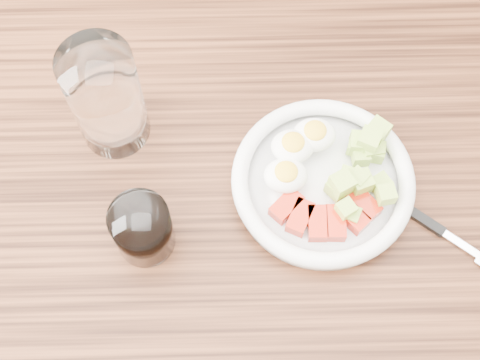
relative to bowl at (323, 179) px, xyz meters
name	(u,v)px	position (x,y,z in m)	size (l,w,h in m)	color
ground	(244,319)	(-0.10, -0.01, -0.79)	(4.00, 4.00, 0.00)	brown
dining_table	(247,222)	(-0.10, -0.01, -0.12)	(1.50, 0.90, 0.77)	brown
bowl	(323,179)	(0.00, 0.00, 0.00)	(0.24, 0.24, 0.06)	white
fork	(430,224)	(0.14, -0.06, -0.02)	(0.16, 0.13, 0.01)	black
water_glass	(106,98)	(-0.28, 0.09, 0.06)	(0.09, 0.09, 0.17)	white
coffee_glass	(143,229)	(-0.23, -0.07, 0.02)	(0.07, 0.07, 0.09)	white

